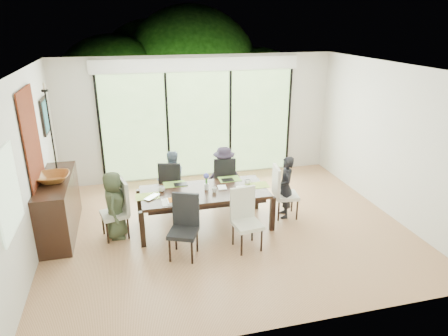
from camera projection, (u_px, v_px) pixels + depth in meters
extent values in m
cube|color=#945E3B|center=(227.00, 227.00, 6.95)|extent=(6.00, 5.00, 0.01)
cube|color=white|center=(228.00, 68.00, 5.99)|extent=(6.00, 5.00, 0.01)
cube|color=silver|center=(199.00, 118.00, 8.75)|extent=(6.00, 0.02, 2.70)
cube|color=silver|center=(288.00, 226.00, 4.19)|extent=(6.00, 0.02, 2.70)
cube|color=beige|center=(27.00, 169.00, 5.78)|extent=(0.02, 5.00, 2.70)
cube|color=beige|center=(390.00, 140.00, 7.16)|extent=(0.02, 5.00, 2.70)
cube|color=#598C3F|center=(199.00, 125.00, 8.77)|extent=(4.20, 0.02, 2.30)
cube|color=white|center=(198.00, 64.00, 8.30)|extent=(4.40, 0.06, 0.28)
cube|color=black|center=(100.00, 131.00, 8.28)|extent=(0.05, 0.04, 2.30)
cube|color=black|center=(168.00, 127.00, 8.60)|extent=(0.05, 0.04, 2.30)
cube|color=black|center=(230.00, 123.00, 8.92)|extent=(0.05, 0.04, 2.30)
cube|color=black|center=(289.00, 120.00, 9.24)|extent=(0.05, 0.04, 2.30)
cube|color=#8CAD7F|center=(8.00, 192.00, 4.65)|extent=(0.02, 0.90, 1.00)
cube|color=brown|center=(194.00, 164.00, 10.05)|extent=(6.00, 1.80, 0.10)
cube|color=brown|center=(188.00, 133.00, 10.56)|extent=(6.00, 0.08, 0.06)
sphere|color=#14380F|center=(115.00, 96.00, 10.75)|extent=(3.20, 3.20, 3.20)
sphere|color=#14380F|center=(191.00, 77.00, 11.67)|extent=(4.00, 4.00, 4.00)
sphere|color=#14380F|center=(258.00, 97.00, 11.54)|extent=(2.80, 2.80, 2.80)
sphere|color=#14380F|center=(155.00, 81.00, 12.14)|extent=(3.60, 3.60, 3.60)
cube|color=black|center=(204.00, 192.00, 6.76)|extent=(2.13, 0.97, 0.05)
cube|color=black|center=(204.00, 196.00, 6.79)|extent=(1.95, 0.80, 0.09)
cube|color=black|center=(142.00, 229.00, 6.24)|extent=(0.08, 0.08, 0.61)
cube|color=black|center=(272.00, 214.00, 6.73)|extent=(0.08, 0.08, 0.61)
cube|color=black|center=(140.00, 206.00, 7.02)|extent=(0.08, 0.08, 0.61)
cube|color=black|center=(256.00, 194.00, 7.51)|extent=(0.08, 0.08, 0.61)
imported|color=#3A452E|center=(115.00, 205.00, 6.44)|extent=(0.42, 0.58, 1.14)
imported|color=black|center=(286.00, 187.00, 7.12)|extent=(0.43, 0.59, 1.14)
imported|color=slate|center=(172.00, 180.00, 7.43)|extent=(0.59, 0.44, 1.14)
imported|color=#292131|center=(224.00, 175.00, 7.66)|extent=(0.54, 0.35, 1.14)
cube|color=#95B340|center=(147.00, 196.00, 6.53)|extent=(0.39, 0.28, 0.01)
cube|color=#93B13F|center=(258.00, 185.00, 6.97)|extent=(0.39, 0.28, 0.01)
cube|color=#7CB23F|center=(175.00, 184.00, 7.01)|extent=(0.39, 0.28, 0.01)
cube|color=#76AE3E|center=(230.00, 179.00, 7.24)|extent=(0.39, 0.28, 0.01)
cube|color=white|center=(174.00, 201.00, 6.35)|extent=(0.39, 0.28, 0.01)
cube|color=black|center=(181.00, 184.00, 6.98)|extent=(0.23, 0.16, 0.01)
cube|color=black|center=(228.00, 180.00, 7.18)|extent=(0.21, 0.15, 0.01)
cube|color=white|center=(245.00, 188.00, 6.86)|extent=(0.27, 0.19, 0.00)
cube|color=white|center=(174.00, 201.00, 6.35)|extent=(0.23, 0.23, 0.02)
cube|color=orange|center=(174.00, 200.00, 6.34)|extent=(0.18, 0.18, 0.01)
cylinder|color=silver|center=(206.00, 186.00, 6.79)|extent=(0.07, 0.07, 0.11)
cylinder|color=#337226|center=(206.00, 181.00, 6.75)|extent=(0.04, 0.04, 0.14)
sphere|color=#4F54C7|center=(206.00, 176.00, 6.72)|extent=(0.10, 0.10, 0.10)
imported|color=silver|center=(154.00, 198.00, 6.46)|extent=(0.34, 0.34, 0.02)
imported|color=white|center=(162.00, 189.00, 6.71)|extent=(0.15, 0.15, 0.09)
imported|color=white|center=(214.00, 190.00, 6.68)|extent=(0.12, 0.12, 0.08)
imported|color=white|center=(248.00, 182.00, 7.01)|extent=(0.12, 0.12, 0.09)
imported|color=white|center=(218.00, 188.00, 6.85)|extent=(0.16, 0.21, 0.02)
cube|color=black|center=(59.00, 206.00, 6.60)|extent=(0.48, 1.72, 0.97)
imported|color=brown|center=(53.00, 178.00, 6.32)|extent=(0.51, 0.51, 0.12)
cylinder|color=black|center=(57.00, 170.00, 6.74)|extent=(0.11, 0.11, 0.04)
cylinder|color=black|center=(51.00, 132.00, 6.51)|extent=(0.03, 0.03, 1.34)
cylinder|color=black|center=(45.00, 91.00, 6.27)|extent=(0.11, 0.11, 0.03)
cylinder|color=silver|center=(44.00, 86.00, 6.25)|extent=(0.04, 0.04, 0.11)
cube|color=maroon|center=(31.00, 138.00, 6.03)|extent=(0.02, 1.00, 1.50)
cube|color=black|center=(45.00, 116.00, 7.20)|extent=(0.03, 0.55, 0.65)
cube|color=#1C4F59|center=(46.00, 116.00, 7.20)|extent=(0.01, 0.45, 0.55)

